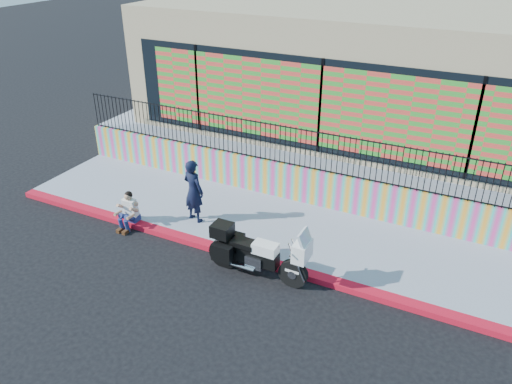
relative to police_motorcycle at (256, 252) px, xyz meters
The scene contains 10 objects.
ground 0.83m from the police_motorcycle, 114.54° to the left, with size 90.00×90.00×0.00m, color black.
red_curb 0.77m from the police_motorcycle, 114.54° to the left, with size 16.00×0.30×0.15m, color #AF0C1B.
sidewalk 2.19m from the police_motorcycle, 95.63° to the left, with size 16.00×3.00×0.15m, color #878EA2.
mural_wall 3.71m from the police_motorcycle, 93.21° to the left, with size 16.00×0.20×1.10m, color #E33B92.
metal_fence 3.90m from the police_motorcycle, 93.21° to the left, with size 15.80×0.04×1.20m, color black, non-canonical shape.
elevated_platform 8.81m from the police_motorcycle, 91.35° to the left, with size 16.00×10.00×1.25m, color #878EA2.
storefront_building 8.97m from the police_motorcycle, 91.38° to the left, with size 14.00×8.06×4.00m.
police_motorcycle is the anchor object (origin of this frame).
police_officer 2.94m from the police_motorcycle, 152.82° to the left, with size 0.67×0.44×1.83m, color black.
seated_man 4.16m from the police_motorcycle, behind, with size 0.54×0.71×1.06m.
Camera 1 is at (4.57, -9.18, 7.43)m, focal length 35.00 mm.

